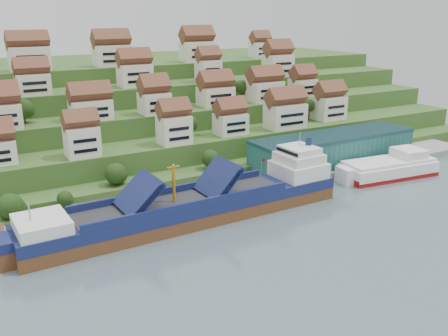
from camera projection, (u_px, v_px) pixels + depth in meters
ground at (225, 215)px, 132.15m from camera, size 300.00×300.00×0.00m
quay at (257, 182)px, 153.73m from camera, size 180.00×14.00×2.20m
hillside at (105, 111)px, 214.69m from camera, size 260.00×128.00×31.00m
hillside_village at (144, 92)px, 175.79m from camera, size 153.87×62.69×28.50m
hillside_trees at (125, 125)px, 159.18m from camera, size 138.68×62.92×31.79m
warehouse at (333, 148)px, 168.74m from camera, size 60.00×15.00×10.00m
flagpole at (262, 170)px, 146.96m from camera, size 1.28×0.16×8.00m
cargo_ship at (199, 206)px, 128.19m from camera, size 85.79×15.39×19.06m
second_ship at (390, 168)px, 162.15m from camera, size 33.25×15.28×9.33m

